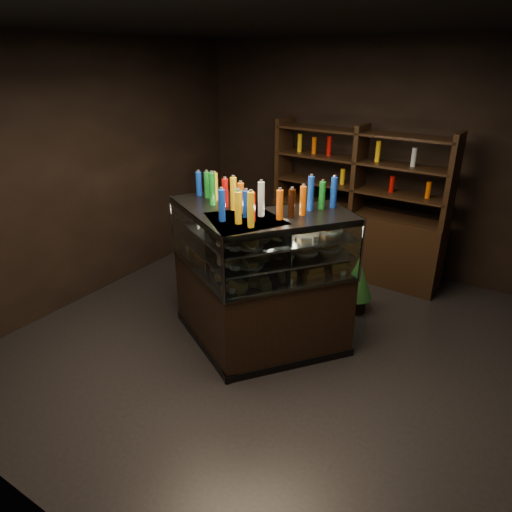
{
  "coord_description": "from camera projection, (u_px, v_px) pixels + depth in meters",
  "views": [
    {
      "loc": [
        2.0,
        -3.51,
        2.77
      ],
      "look_at": [
        -0.02,
        -0.31,
        1.1
      ],
      "focal_mm": 32.0,
      "sensor_mm": 36.0,
      "label": 1
    }
  ],
  "objects": [
    {
      "name": "bottles_top",
      "position": [
        253.0,
        197.0,
        4.13
      ],
      "size": [
        1.43,
        0.92,
        0.3
      ],
      "color": "silver",
      "rests_on": "display_case"
    },
    {
      "name": "room_shell",
      "position": [
        277.0,
        158.0,
        4.03
      ],
      "size": [
        5.02,
        5.02,
        3.01
      ],
      "color": "black",
      "rests_on": "ground"
    },
    {
      "name": "potted_conifer",
      "position": [
        358.0,
        277.0,
        5.23
      ],
      "size": [
        0.36,
        0.36,
        0.77
      ],
      "rotation": [
        0.0,
        0.0,
        -0.4
      ],
      "color": "black",
      "rests_on": "ground"
    },
    {
      "name": "back_shelving",
      "position": [
        354.0,
        231.0,
        6.13
      ],
      "size": [
        2.35,
        0.54,
        2.0
      ],
      "rotation": [
        0.0,
        0.0,
        -0.05
      ],
      "color": "black",
      "rests_on": "ground"
    },
    {
      "name": "display_case",
      "position": [
        253.0,
        304.0,
        4.57
      ],
      "size": [
        1.98,
        1.46,
        1.46
      ],
      "rotation": [
        0.0,
        0.0,
        0.19
      ],
      "color": "black",
      "rests_on": "ground"
    },
    {
      "name": "food_display",
      "position": [
        253.0,
        246.0,
        4.31
      ],
      "size": [
        1.6,
        1.05,
        0.45
      ],
      "color": "gold",
      "rests_on": "display_case"
    },
    {
      "name": "ground",
      "position": [
        274.0,
        342.0,
        4.81
      ],
      "size": [
        5.0,
        5.0,
        0.0
      ],
      "primitive_type": "plane",
      "color": "black",
      "rests_on": "ground"
    }
  ]
}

